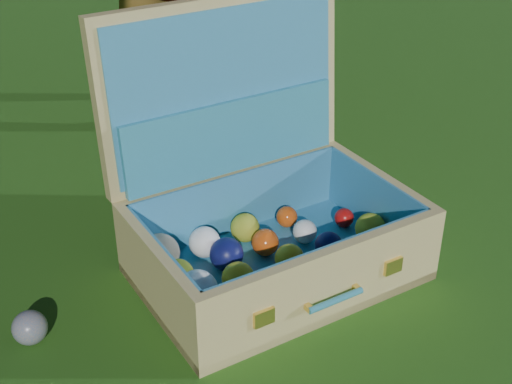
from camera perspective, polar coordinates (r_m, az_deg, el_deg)
The scene contains 3 objects.
ground at distance 1.96m, azimuth 3.10°, elevation -4.46°, with size 60.00×60.00×0.00m, color #215114.
stray_ball at distance 1.71m, azimuth -17.65°, elevation -10.30°, with size 0.08×0.08×0.08m, color #385F91.
suitcase at distance 1.81m, azimuth -0.04°, elevation -0.59°, with size 0.72×0.59×0.66m.
Camera 1 is at (-1.03, -1.25, 1.11)m, focal length 50.00 mm.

